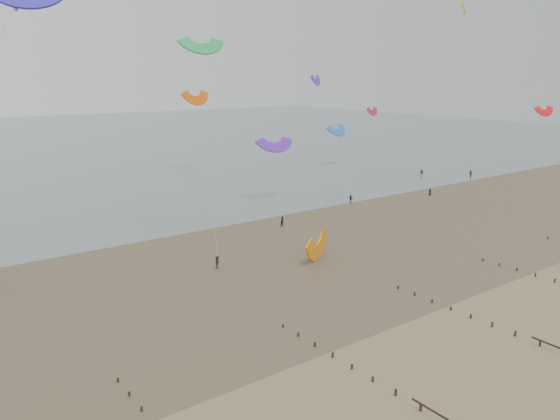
# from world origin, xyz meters

# --- Properties ---
(ground) EXTENTS (500.00, 500.00, 0.00)m
(ground) POSITION_xyz_m (0.00, 0.00, 0.00)
(ground) COLOR brown
(ground) RESTS_ON ground
(sea_and_shore) EXTENTS (500.00, 665.00, 0.03)m
(sea_and_shore) POSITION_xyz_m (-4.08, 34.40, 0.01)
(sea_and_shore) COLOR #475654
(sea_and_shore) RESTS_ON ground
(kitesurfers) EXTENTS (89.12, 31.79, 1.89)m
(kitesurfers) POSITION_xyz_m (36.84, 47.47, 0.88)
(kitesurfers) COLOR black
(kitesurfers) RESTS_ON ground
(grounded_kite) EXTENTS (9.40, 8.82, 4.11)m
(grounded_kite) POSITION_xyz_m (3.67, 27.12, 0.00)
(grounded_kite) COLOR orange
(grounded_kite) RESTS_ON ground
(kites_airborne) EXTENTS (228.17, 116.64, 40.60)m
(kites_airborne) POSITION_xyz_m (-16.46, 90.44, 23.51)
(kites_airborne) COLOR #0E8A67
(kites_airborne) RESTS_ON ground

